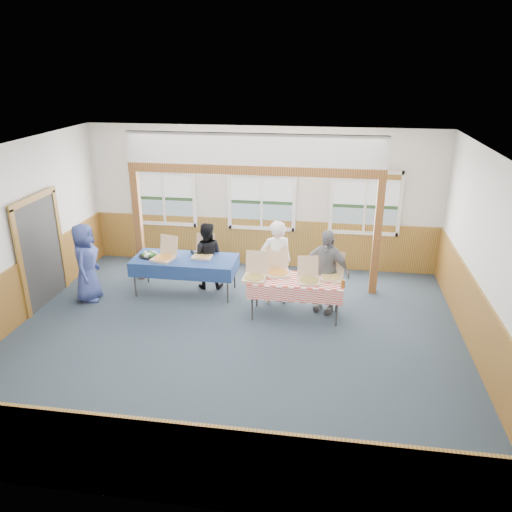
{
  "coord_description": "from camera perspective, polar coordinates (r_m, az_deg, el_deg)",
  "views": [
    {
      "loc": [
        1.53,
        -7.38,
        4.49
      ],
      "look_at": [
        0.25,
        1.0,
        1.18
      ],
      "focal_mm": 35.0,
      "sensor_mm": 36.0,
      "label": 1
    }
  ],
  "objects": [
    {
      "name": "window_mid",
      "position": [
        11.3,
        0.65,
        6.95
      ],
      "size": [
        1.56,
        0.1,
        1.46
      ],
      "color": "white",
      "rests_on": "wall_back"
    },
    {
      "name": "window_right",
      "position": [
        11.22,
        12.43,
        6.35
      ],
      "size": [
        1.56,
        0.1,
        1.46
      ],
      "color": "white",
      "rests_on": "wall_back"
    },
    {
      "name": "veggie_tray",
      "position": [
        10.46,
        -12.11,
        0.14
      ],
      "size": [
        0.41,
        0.41,
        0.09
      ],
      "color": "black",
      "rests_on": "table_left"
    },
    {
      "name": "table_right",
      "position": [
        9.23,
        4.57,
        -2.99
      ],
      "size": [
        1.81,
        0.99,
        0.76
      ],
      "rotation": [
        0.0,
        0.0,
        0.13
      ],
      "color": "#323232",
      "rests_on": "floor"
    },
    {
      "name": "floor",
      "position": [
        8.77,
        -2.62,
        -9.46
      ],
      "size": [
        8.0,
        8.0,
        0.0
      ],
      "primitive_type": "plane",
      "color": "#24303C",
      "rests_on": "ground"
    },
    {
      "name": "table_left",
      "position": [
        10.25,
        -8.15,
        -0.52
      ],
      "size": [
        2.2,
        1.19,
        0.76
      ],
      "rotation": [
        0.0,
        0.0,
        0.13
      ],
      "color": "#323232",
      "rests_on": "floor"
    },
    {
      "name": "wainscot_right",
      "position": [
        8.71,
        24.15,
        -7.57
      ],
      "size": [
        0.05,
        6.98,
        1.1
      ],
      "primitive_type": "cube",
      "color": "brown",
      "rests_on": "floor"
    },
    {
      "name": "cased_opening",
      "position": [
        10.51,
        -23.41,
        0.43
      ],
      "size": [
        0.06,
        1.3,
        2.1
      ],
      "primitive_type": "cube",
      "color": "#323232",
      "rests_on": "wall_left"
    },
    {
      "name": "woman_black",
      "position": [
        10.45,
        -5.7,
        0.07
      ],
      "size": [
        0.75,
        0.61,
        1.43
      ],
      "primitive_type": "imported",
      "rotation": [
        0.0,
        0.0,
        3.25
      ],
      "color": "black",
      "rests_on": "floor"
    },
    {
      "name": "drink_glass",
      "position": [
        8.93,
        9.92,
        -3.15
      ],
      "size": [
        0.07,
        0.07,
        0.15
      ],
      "primitive_type": "cylinder",
      "color": "#9E541A",
      "rests_on": "table_right"
    },
    {
      "name": "wall_back",
      "position": [
        11.36,
        0.68,
        6.62
      ],
      "size": [
        8.0,
        0.0,
        8.0
      ],
      "primitive_type": "plane",
      "rotation": [
        1.57,
        0.0,
        0.0
      ],
      "color": "silver",
      "rests_on": "floor"
    },
    {
      "name": "post_left",
      "position": [
        10.98,
        -13.28,
        3.35
      ],
      "size": [
        0.15,
        0.15,
        2.4
      ],
      "primitive_type": "cube",
      "color": "brown",
      "rests_on": "floor"
    },
    {
      "name": "pizza_box_d",
      "position": [
        9.38,
        2.49,
        -1.66
      ],
      "size": [
        0.52,
        0.6,
        0.46
      ],
      "rotation": [
        0.0,
        0.0,
        0.22
      ],
      "color": "#D7B68F",
      "rests_on": "table_right"
    },
    {
      "name": "pizza_box_c",
      "position": [
        9.16,
        -0.13,
        -2.22
      ],
      "size": [
        0.43,
        0.52,
        0.46
      ],
      "rotation": [
        0.0,
        0.0,
        -0.03
      ],
      "color": "#D7B68F",
      "rests_on": "table_right"
    },
    {
      "name": "pizza_box_f",
      "position": [
        9.29,
        8.69,
        -2.14
      ],
      "size": [
        0.45,
        0.53,
        0.44
      ],
      "rotation": [
        0.0,
        0.0,
        -0.1
      ],
      "color": "#D7B68F",
      "rests_on": "table_right"
    },
    {
      "name": "woman_white",
      "position": [
        9.67,
        2.3,
        -0.76
      ],
      "size": [
        0.72,
        0.59,
        1.7
      ],
      "primitive_type": "imported",
      "rotation": [
        0.0,
        0.0,
        3.49
      ],
      "color": "white",
      "rests_on": "floor"
    },
    {
      "name": "pizza_box_a",
      "position": [
        10.23,
        -10.44,
        -0.0
      ],
      "size": [
        0.51,
        0.57,
        0.44
      ],
      "rotation": [
        0.0,
        0.0,
        -0.24
      ],
      "color": "#D7B68F",
      "rests_on": "table_left"
    },
    {
      "name": "window_left",
      "position": [
        11.83,
        -10.54,
        7.25
      ],
      "size": [
        1.56,
        0.1,
        1.46
      ],
      "color": "white",
      "rests_on": "wall_back"
    },
    {
      "name": "cross_beam",
      "position": [
        10.0,
        -0.28,
        9.82
      ],
      "size": [
        5.15,
        0.18,
        0.18
      ],
      "primitive_type": "cube",
      "color": "brown",
      "rests_on": "post_left"
    },
    {
      "name": "man_blue",
      "position": [
        10.38,
        -18.86,
        -0.69
      ],
      "size": [
        0.63,
        0.85,
        1.59
      ],
      "primitive_type": "imported",
      "rotation": [
        0.0,
        0.0,
        1.74
      ],
      "color": "#38458D",
      "rests_on": "floor"
    },
    {
      "name": "ceiling",
      "position": [
        7.64,
        -3.03,
        11.61
      ],
      "size": [
        8.0,
        8.0,
        0.0
      ],
      "primitive_type": "plane",
      "rotation": [
        3.14,
        0.0,
        0.0
      ],
      "color": "white",
      "rests_on": "wall_back"
    },
    {
      "name": "wall_left",
      "position": [
        9.66,
        -26.78,
        1.59
      ],
      "size": [
        0.0,
        8.0,
        8.0
      ],
      "primitive_type": "plane",
      "rotation": [
        1.57,
        0.0,
        1.57
      ],
      "color": "silver",
      "rests_on": "floor"
    },
    {
      "name": "post_right",
      "position": [
        10.27,
        13.66,
        2.05
      ],
      "size": [
        0.15,
        0.15,
        2.4
      ],
      "primitive_type": "cube",
      "color": "brown",
      "rests_on": "floor"
    },
    {
      "name": "person_grey",
      "position": [
        9.48,
        7.97,
        -1.69
      ],
      "size": [
        1.03,
        0.74,
        1.62
      ],
      "primitive_type": "imported",
      "rotation": [
        0.0,
        0.0,
        -0.41
      ],
      "color": "gray",
      "rests_on": "floor"
    },
    {
      "name": "wall_front",
      "position": [
        5.07,
        -10.82,
        -13.84
      ],
      "size": [
        8.0,
        0.0,
        8.0
      ],
      "primitive_type": "plane",
      "rotation": [
        -1.57,
        0.0,
        0.0
      ],
      "color": "silver",
      "rests_on": "floor"
    },
    {
      "name": "wall_right",
      "position": [
        8.3,
        25.4,
        -1.19
      ],
      "size": [
        0.0,
        8.0,
        8.0
      ],
      "primitive_type": "plane",
      "rotation": [
        1.57,
        0.0,
        -1.57
      ],
      "color": "silver",
      "rests_on": "floor"
    },
    {
      "name": "wainscot_left",
      "position": [
        10.01,
        -25.67,
        -4.07
      ],
      "size": [
        0.05,
        6.98,
        1.1
      ],
      "primitive_type": "cube",
      "color": "brown",
      "rests_on": "floor"
    },
    {
      "name": "wainscot_front",
      "position": [
        5.75,
        -9.96,
        -22.29
      ],
      "size": [
        7.98,
        0.05,
        1.1
      ],
      "primitive_type": "cube",
      "color": "brown",
      "rests_on": "floor"
    },
    {
      "name": "wainscot_back",
      "position": [
        11.64,
        0.64,
        1.58
      ],
      "size": [
        7.98,
        0.05,
        1.1
      ],
      "primitive_type": "cube",
      "color": "brown",
      "rests_on": "floor"
    },
    {
      "name": "pizza_box_e",
      "position": [
        9.09,
        6.07,
        -2.55
      ],
      "size": [
        0.46,
        0.53,
        0.42
      ],
      "rotation": [
        0.0,
        0.0,
        0.19
      ],
      "color": "#D7B68F",
      "rests_on": "table_right"
    },
    {
      "name": "pizza_box_b",
      "position": [
        10.27,
        -6.05,
        0.31
      ],
      "size": [
        0.4,
        0.48,
        0.42
      ],
      "rotation": [
        0.0,
        0.0,
        -0.04
      ],
      "color": "#D7B68F",
      "rests_on": "table_left"
    }
  ]
}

